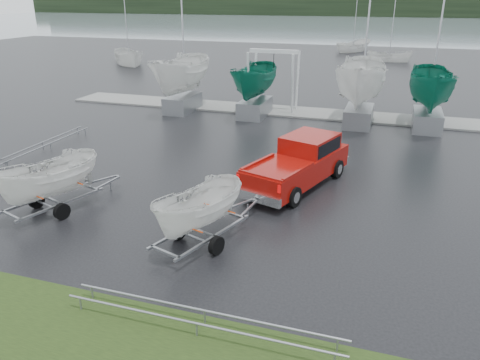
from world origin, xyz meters
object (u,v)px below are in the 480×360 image
trailer_hitched (199,176)px  trailer_parked (44,146)px  pickup_truck (301,161)px  boat_hoist (273,72)px

trailer_hitched → trailer_parked: 6.12m
trailer_parked → trailer_hitched: bearing=12.8°
pickup_truck → trailer_parked: (-8.09, -5.57, 1.50)m
pickup_truck → trailer_parked: size_ratio=1.34×
boat_hoist → trailer_hitched: bearing=-82.6°
pickup_truck → trailer_hitched: 6.59m
pickup_truck → boat_hoist: (-4.43, 12.55, 1.65)m
pickup_truck → boat_hoist: bearing=127.4°
pickup_truck → trailer_hitched: size_ratio=1.43×
pickup_truck → trailer_hitched: (-1.99, -6.13, 1.35)m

